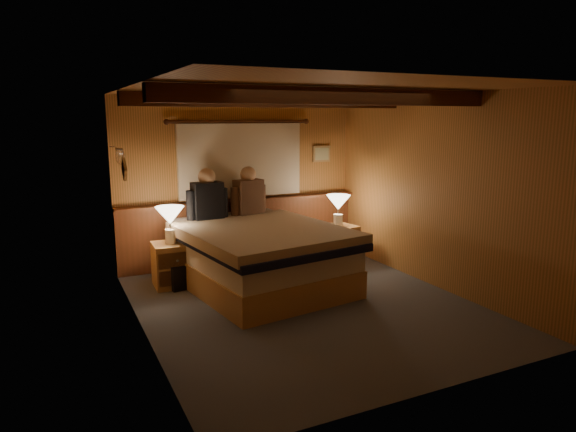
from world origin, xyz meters
TOP-DOWN VIEW (x-y plane):
  - floor at (0.00, 0.00)m, footprint 4.20×4.20m
  - ceiling at (0.00, 0.00)m, footprint 4.20×4.20m
  - wall_back at (0.00, 2.10)m, footprint 3.60×0.00m
  - wall_left at (-1.80, 0.00)m, footprint 0.00×4.20m
  - wall_right at (1.80, 0.00)m, footprint 0.00×4.20m
  - wall_front at (0.00, -2.10)m, footprint 3.60×0.00m
  - wainscot at (0.00, 2.04)m, footprint 3.60×0.23m
  - curtain_window at (0.00, 2.03)m, footprint 2.18×0.09m
  - ceiling_beams at (0.00, 0.15)m, footprint 3.60×1.65m
  - coat_rail at (-1.72, 1.58)m, footprint 0.05×0.55m
  - framed_print at (1.35, 2.08)m, footprint 0.30×0.04m
  - bed at (-0.22, 0.85)m, footprint 2.02×2.48m
  - nightstand_left at (-1.18, 1.35)m, footprint 0.52×0.47m
  - nightstand_right at (1.22, 1.34)m, footprint 0.57×0.52m
  - lamp_left at (-1.20, 1.36)m, footprint 0.36×0.36m
  - lamp_right at (1.23, 1.34)m, footprint 0.35×0.35m
  - person_left at (-0.64, 1.62)m, footprint 0.58×0.26m
  - person_right at (-0.01, 1.72)m, footprint 0.56×0.31m
  - duffel_bag at (-1.04, 1.26)m, footprint 0.55×0.39m

SIDE VIEW (x-z plane):
  - floor at x=0.00m, z-range 0.00..0.00m
  - duffel_bag at x=-1.04m, z-range -0.02..0.34m
  - nightstand_left at x=-1.18m, z-range 0.00..0.55m
  - nightstand_right at x=1.22m, z-range 0.00..0.55m
  - bed at x=-0.22m, z-range 0.01..0.79m
  - wainscot at x=0.00m, z-range 0.02..0.96m
  - lamp_right at x=1.23m, z-range 0.65..1.10m
  - lamp_left at x=-1.20m, z-range 0.65..1.12m
  - person_right at x=-0.01m, z-range 0.70..1.40m
  - person_left at x=-0.64m, z-range 0.70..1.41m
  - wall_left at x=-1.80m, z-range -0.90..3.30m
  - wall_right at x=1.80m, z-range -0.90..3.30m
  - wall_back at x=0.00m, z-range -0.60..3.00m
  - wall_front at x=0.00m, z-range -0.60..3.00m
  - curtain_window at x=0.00m, z-range 0.96..2.08m
  - framed_print at x=1.35m, z-range 1.43..1.68m
  - coat_rail at x=-1.72m, z-range 1.55..1.79m
  - ceiling_beams at x=0.00m, z-range 2.23..2.39m
  - ceiling at x=0.00m, z-range 2.40..2.40m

